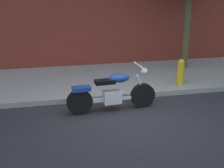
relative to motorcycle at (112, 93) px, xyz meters
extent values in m
plane|color=#28282D|center=(0.31, -0.60, -0.46)|extent=(60.00, 60.00, 0.00)
cube|color=#979797|center=(0.31, 2.27, -0.39)|extent=(21.63, 3.20, 0.14)
cylinder|color=black|center=(0.81, 0.05, -0.14)|extent=(0.64, 0.17, 0.63)
cylinder|color=black|center=(-0.81, -0.06, -0.14)|extent=(0.64, 0.17, 0.63)
cube|color=silver|center=(0.00, 0.00, -0.09)|extent=(0.46, 0.31, 0.32)
cube|color=silver|center=(0.00, 0.00, -0.16)|extent=(1.46, 0.18, 0.06)
ellipsoid|color=navy|center=(0.18, 0.01, 0.37)|extent=(0.54, 0.30, 0.22)
cube|color=black|center=(-0.18, -0.02, 0.31)|extent=(0.50, 0.27, 0.10)
cube|color=navy|center=(-0.76, -0.06, 0.19)|extent=(0.46, 0.27, 0.10)
cylinder|color=silver|center=(0.75, 0.05, 0.14)|extent=(0.27, 0.07, 0.58)
cylinder|color=silver|center=(0.69, 0.04, 0.65)|extent=(0.08, 0.70, 0.04)
sphere|color=silver|center=(0.83, 0.05, 0.49)|extent=(0.17, 0.17, 0.17)
cylinder|color=silver|center=(-0.26, 0.14, -0.19)|extent=(0.80, 0.15, 0.09)
cylinder|color=#4A4B2F|center=(3.17, 2.84, 1.09)|extent=(0.22, 0.22, 3.09)
cylinder|color=gold|center=(2.30, 1.16, -0.08)|extent=(0.20, 0.20, 0.75)
sphere|color=gold|center=(2.30, 1.16, 0.35)|extent=(0.19, 0.19, 0.19)
camera|label=1|loc=(-1.60, -7.47, 2.83)|focal=53.20mm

